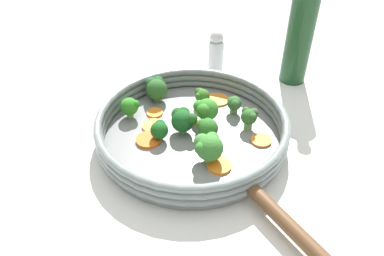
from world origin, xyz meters
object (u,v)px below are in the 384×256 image
Objects in this scene: broccoli_floret_0 at (206,109)px; broccoli_floret_2 at (249,116)px; broccoli_floret_4 at (159,129)px; oil_bottle at (300,35)px; carrot_slice_7 at (219,165)px; carrot_slice_3 at (212,99)px; carrot_slice_6 at (155,113)px; broccoli_floret_5 at (207,127)px; broccoli_floret_6 at (202,96)px; carrot_slice_4 at (261,140)px; broccoli_floret_9 at (130,107)px; skillet at (192,137)px; broccoli_floret_8 at (234,104)px; broccoli_floret_3 at (156,88)px; carrot_slice_0 at (154,124)px; carrot_slice_1 at (188,120)px; carrot_slice_5 at (218,100)px; salt_shaker at (216,52)px; broccoli_floret_7 at (183,119)px; broccoli_floret_1 at (208,146)px; carrot_slice_2 at (148,140)px.

broccoli_floret_0 is 0.08m from broccoli_floret_2.
oil_bottle is at bearing 145.15° from broccoli_floret_4.
broccoli_floret_2 is (-0.12, 0.03, 0.02)m from carrot_slice_7.
carrot_slice_3 and carrot_slice_6 have the same top height.
carrot_slice_3 is 0.08m from broccoli_floret_0.
broccoli_floret_2 is 0.89× the size of broccoli_floret_5.
broccoli_floret_5 is (0.05, 0.12, 0.03)m from carrot_slice_6.
broccoli_floret_6 reaches higher than carrot_slice_6.
broccoli_floret_0 is (-0.03, -0.11, 0.03)m from carrot_slice_4.
broccoli_floret_0 is 0.15m from broccoli_floret_9.
skillet is 9.13× the size of broccoli_floret_8.
broccoli_floret_3 is (0.03, -0.11, 0.03)m from carrot_slice_3.
carrot_slice_0 is 0.12m from broccoli_floret_6.
broccoli_floret_6 is at bearing 143.11° from carrot_slice_0.
carrot_slice_5 is at bearing 155.91° from carrot_slice_1.
carrot_slice_5 is 0.99× the size of broccoli_floret_5.
salt_shaker reaches higher than broccoli_floret_3.
oil_bottle reaches higher than carrot_slice_7.
broccoli_floret_7 is (0.04, -0.03, 0.00)m from broccoli_floret_0.
oil_bottle is (-0.28, 0.13, 0.07)m from broccoli_floret_5.
carrot_slice_3 is 1.18× the size of carrot_slice_6.
carrot_slice_3 is at bearing -162.29° from carrot_slice_7.
broccoli_floret_0 is 0.11m from broccoli_floret_1.
broccoli_floret_3 reaches higher than broccoli_floret_4.
salt_shaker reaches higher than broccoli_floret_8.
salt_shaker is (-0.22, -0.03, 0.01)m from broccoli_floret_0.
broccoli_floret_5 is (0.06, -0.07, 0.00)m from broccoli_floret_2.
broccoli_floret_9 is at bearing -80.45° from carrot_slice_1.
broccoli_floret_4 is 1.03× the size of broccoli_floret_8.
salt_shaker is at bearing 162.59° from carrot_slice_6.
broccoli_floret_4 is at bearing -6.28° from salt_shaker.
broccoli_floret_9 is at bearing -20.20° from broccoli_floret_3.
carrot_slice_2 is at bearing -61.12° from broccoli_floret_2.
salt_shaker is at bearing -164.83° from carrot_slice_7.
carrot_slice_4 is 0.70× the size of broccoli_floret_1.
broccoli_floret_4 is at bearing -108.04° from carrot_slice_7.
broccoli_floret_5 is 0.16m from broccoli_floret_9.
carrot_slice_4 is at bearing -7.31° from oil_bottle.
carrot_slice_4 is 0.76× the size of broccoli_floret_3.
broccoli_floret_7 is (0.12, -0.04, 0.03)m from carrot_slice_5.
broccoli_floret_3 is at bearing -100.84° from broccoli_floret_2.
carrot_slice_1 is 0.12m from broccoli_floret_1.
skillet is 0.04m from broccoli_floret_7.
carrot_slice_0 is at bearing -12.45° from salt_shaker.
carrot_slice_0 is at bearing -143.17° from broccoli_floret_4.
broccoli_floret_7 reaches higher than carrot_slice_2.
carrot_slice_6 is at bearing -93.91° from carrot_slice_1.
carrot_slice_4 is 0.10m from broccoli_floret_8.
broccoli_floret_6 is at bearing 94.46° from broccoli_floret_3.
broccoli_floret_7 reaches higher than broccoli_floret_9.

